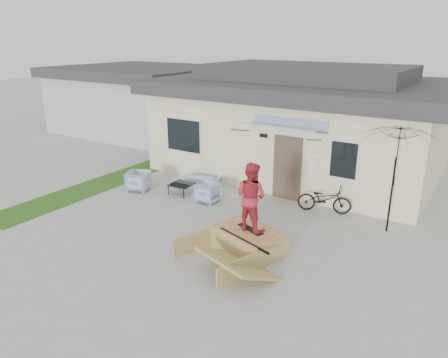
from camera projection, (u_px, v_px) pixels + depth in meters
The scene contains 13 objects.
ground at pixel (176, 243), 10.90m from camera, with size 90.00×90.00×0.00m, color #AAA9A4.
grass_strip at pixel (99, 185), 15.17m from camera, with size 1.40×8.00×0.01m, color #27581A.
house at pixel (303, 120), 16.63m from camera, with size 10.80×8.49×4.10m.
neighbor_house at pixel (142, 98), 23.69m from camera, with size 8.60×7.60×3.50m.
loveseat at pixel (202, 177), 15.18m from camera, with size 1.35×0.39×0.53m, color #4862B1.
armchair_left at pixel (138, 180), 14.57m from camera, with size 0.72×0.67×0.74m, color #4862B1.
armchair_right at pixel (208, 191), 13.56m from camera, with size 0.68×0.63×0.70m, color #4862B1.
coffee_table at pixel (182, 189), 14.30m from camera, with size 0.73×0.73×0.36m, color black.
bicycle at pixel (325, 196), 12.69m from camera, with size 0.56×1.60×1.02m, color black.
patio_umbrella at pixel (394, 170), 11.03m from camera, with size 2.00×1.87×2.20m.
skate_ramp at pixel (248, 240), 10.45m from camera, with size 1.67×2.22×0.56m, color #A7894B, non-canonical shape.
skateboard at pixel (250, 229), 10.39m from camera, with size 0.81×0.20×0.05m, color black.
skater at pixel (251, 195), 10.11m from camera, with size 0.83×0.64×1.70m, color #B62933.
Camera 1 is at (6.37, -7.54, 5.07)m, focal length 33.93 mm.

